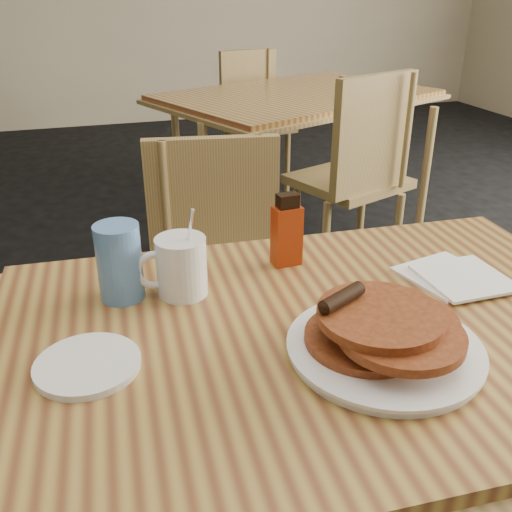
# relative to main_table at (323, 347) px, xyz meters

# --- Properties ---
(main_table) EXTENTS (1.20, 0.85, 0.75)m
(main_table) POSITION_rel_main_table_xyz_m (0.00, 0.00, 0.00)
(main_table) COLOR #AC873D
(main_table) RESTS_ON floor
(neighbor_table) EXTENTS (1.64, 1.39, 0.75)m
(neighbor_table) POSITION_rel_main_table_xyz_m (0.77, 2.12, 0.01)
(neighbor_table) COLOR #AC873D
(neighbor_table) RESTS_ON floor
(chair_main_far) EXTENTS (0.45, 0.46, 0.88)m
(chair_main_far) POSITION_rel_main_table_xyz_m (0.00, 0.73, -0.18)
(chair_main_far) COLOR #AA8450
(chair_main_far) RESTS_ON floor
(chair_neighbor_far) EXTENTS (0.46, 0.46, 0.88)m
(chair_neighbor_far) POSITION_rel_main_table_xyz_m (0.75, 2.87, -0.18)
(chair_neighbor_far) COLOR #AA8450
(chair_neighbor_far) RESTS_ON floor
(chair_neighbor_near) EXTENTS (0.56, 0.57, 0.96)m
(chair_neighbor_near) POSITION_rel_main_table_xyz_m (0.77, 1.38, -0.13)
(chair_neighbor_near) COLOR #AA8450
(chair_neighbor_near) RESTS_ON floor
(pancake_plate) EXTENTS (0.31, 0.31, 0.10)m
(pancake_plate) POSITION_rel_main_table_xyz_m (0.06, -0.10, 0.07)
(pancake_plate) COLOR white
(pancake_plate) RESTS_ON main_table
(coffee_mug) EXTENTS (0.13, 0.09, 0.18)m
(coffee_mug) POSITION_rel_main_table_xyz_m (-0.21, 0.19, 0.10)
(coffee_mug) COLOR white
(coffee_mug) RESTS_ON main_table
(syrup_bottle) EXTENTS (0.06, 0.04, 0.15)m
(syrup_bottle) POSITION_rel_main_table_xyz_m (0.02, 0.24, 0.11)
(syrup_bottle) COLOR maroon
(syrup_bottle) RESTS_ON main_table
(napkin_stack) EXTENTS (0.19, 0.20, 0.01)m
(napkin_stack) POSITION_rel_main_table_xyz_m (0.31, 0.08, 0.05)
(napkin_stack) COLOR white
(napkin_stack) RESTS_ON main_table
(blue_tumbler) EXTENTS (0.10, 0.10, 0.14)m
(blue_tumbler) POSITION_rel_main_table_xyz_m (-0.32, 0.20, 0.12)
(blue_tumbler) COLOR #5688C9
(blue_tumbler) RESTS_ON main_table
(side_saucer) EXTENTS (0.21, 0.21, 0.01)m
(side_saucer) POSITION_rel_main_table_xyz_m (-0.39, -0.00, 0.05)
(side_saucer) COLOR white
(side_saucer) RESTS_ON main_table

